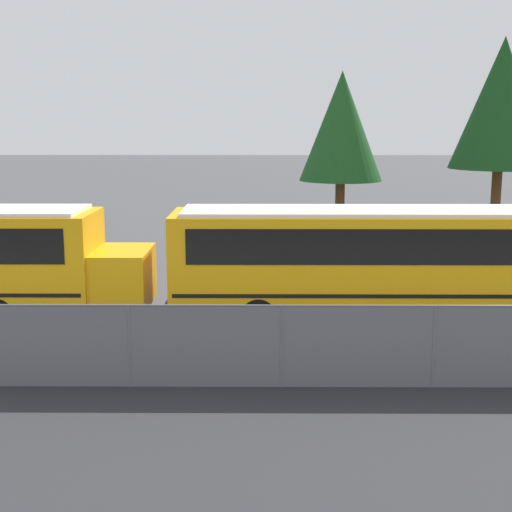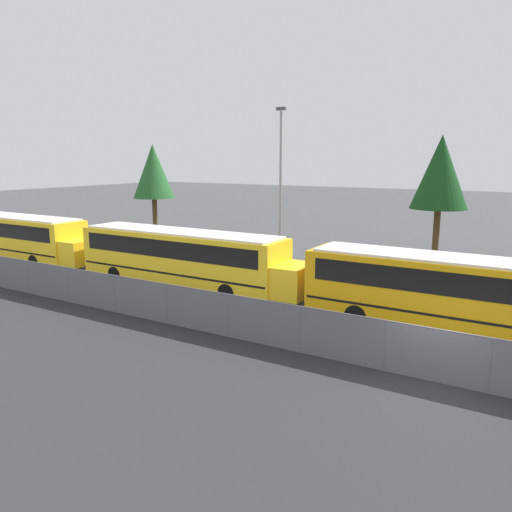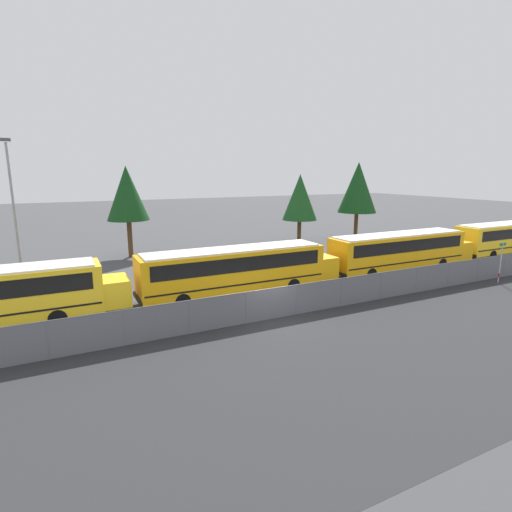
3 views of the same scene
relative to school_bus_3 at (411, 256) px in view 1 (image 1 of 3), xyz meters
The scene contains 3 objects.
school_bus_3 is the anchor object (origin of this frame).
tree_0 14.99m from the school_bus_3, 91.14° to the left, with size 3.84×3.84×7.62m.
tree_2 15.30m from the school_bus_3, 63.64° to the left, with size 4.37×4.37×8.96m.
Camera 1 is at (10.38, -13.86, 5.38)m, focal length 50.00 mm.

